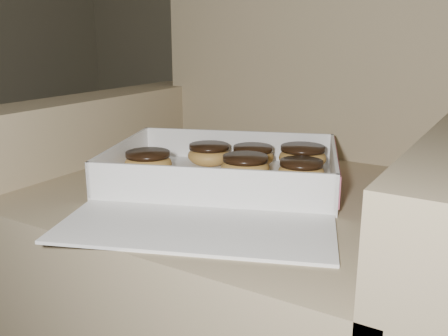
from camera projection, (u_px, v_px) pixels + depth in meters
armchair at (253, 233)px, 1.03m from camera, size 0.90×0.76×0.94m
bakery_box at (222, 182)px, 0.91m from camera, size 0.56×0.60×0.07m
donut_a at (301, 171)px, 0.92m from camera, size 0.09×0.09×0.04m
donut_b at (245, 167)px, 0.94m from camera, size 0.09×0.09×0.05m
donut_c at (253, 156)px, 1.03m from camera, size 0.09×0.09×0.04m
donut_d at (209, 154)px, 1.04m from camera, size 0.09×0.09×0.04m
donut_e at (148, 162)px, 0.97m from camera, size 0.09×0.09×0.05m
donut_f at (302, 157)px, 1.01m from camera, size 0.10×0.10×0.05m
crumb_a at (143, 193)px, 0.86m from camera, size 0.01×0.01×0.00m
crumb_b at (146, 184)px, 0.91m from camera, size 0.01×0.01×0.00m
crumb_c at (325, 193)px, 0.86m from camera, size 0.01×0.01×0.00m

